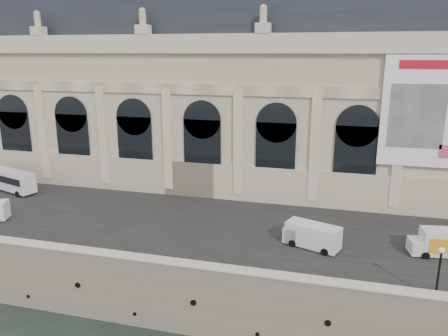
# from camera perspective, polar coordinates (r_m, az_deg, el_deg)

# --- Properties ---
(ground) EXTENTS (260.00, 260.00, 0.00)m
(ground) POSITION_cam_1_polar(r_m,az_deg,el_deg) (44.49, -6.51, -20.63)
(ground) COLOR black
(ground) RESTS_ON ground
(quay) EXTENTS (160.00, 70.00, 6.00)m
(quay) POSITION_cam_1_polar(r_m,az_deg,el_deg) (73.49, 3.37, -3.14)
(quay) COLOR #776F5B
(quay) RESTS_ON ground
(street) EXTENTS (160.00, 24.00, 0.06)m
(street) POSITION_cam_1_polar(r_m,az_deg,el_deg) (53.26, -1.20, -6.85)
(street) COLOR #2D2D2D
(street) RESTS_ON quay
(parapet) EXTENTS (160.00, 1.40, 1.21)m
(parapet) POSITION_cam_1_polar(r_m,az_deg,el_deg) (41.49, -6.48, -12.72)
(parapet) COLOR #776F5B
(parapet) RESTS_ON quay
(museum) EXTENTS (69.00, 18.70, 29.10)m
(museum) POSITION_cam_1_polar(r_m,az_deg,el_deg) (67.58, -2.18, 9.79)
(museum) COLOR beige
(museum) RESTS_ON quay
(bus_left) EXTENTS (10.97, 5.43, 3.19)m
(bus_left) POSITION_cam_1_polar(r_m,az_deg,el_deg) (71.32, -26.47, -1.28)
(bus_left) COLOR silver
(bus_left) RESTS_ON quay
(van_c) EXTENTS (6.15, 3.99, 2.57)m
(van_c) POSITION_cam_1_polar(r_m,az_deg,el_deg) (46.86, 11.12, -8.60)
(van_c) COLOR silver
(van_c) RESTS_ON quay
(box_truck) EXTENTS (7.03, 3.26, 2.73)m
(box_truck) POSITION_cam_1_polar(r_m,az_deg,el_deg) (49.42, 27.08, -8.69)
(box_truck) COLOR silver
(box_truck) RESTS_ON quay
(lamp_right) EXTENTS (0.49, 0.49, 4.81)m
(lamp_right) POSITION_cam_1_polar(r_m,az_deg,el_deg) (40.20, 26.21, -12.40)
(lamp_right) COLOR black
(lamp_right) RESTS_ON quay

